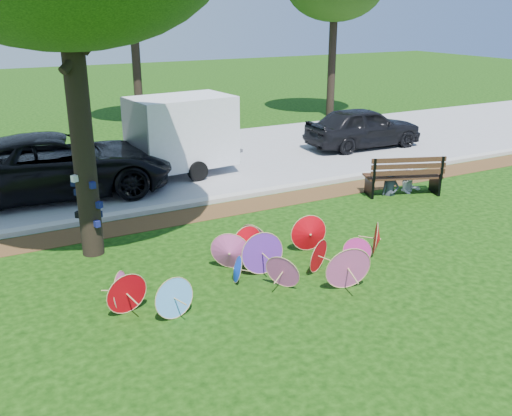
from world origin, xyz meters
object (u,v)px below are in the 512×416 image
at_px(parasol_pile, 265,258).
at_px(person_left, 392,172).
at_px(person_right, 411,169).
at_px(dark_pickup, 363,127).
at_px(black_van, 58,165).
at_px(park_bench, 402,175).
at_px(cargo_trailer, 182,131).

bearing_deg(parasol_pile, person_left, 27.07).
bearing_deg(person_right, parasol_pile, -138.48).
bearing_deg(dark_pickup, black_van, 96.48).
bearing_deg(park_bench, person_left, -167.68).
relative_size(cargo_trailer, park_bench, 1.40).
height_order(cargo_trailer, person_right, cargo_trailer).
bearing_deg(cargo_trailer, person_right, -49.04).
distance_m(parasol_pile, park_bench, 6.35).
xyz_separation_m(park_bench, person_left, (-0.35, 0.05, 0.12)).
bearing_deg(person_right, dark_pickup, 83.27).
xyz_separation_m(cargo_trailer, person_left, (4.19, -4.62, -0.67)).
bearing_deg(cargo_trailer, park_bench, -51.48).
xyz_separation_m(black_van, person_left, (7.89, -4.23, -0.18)).
relative_size(parasol_pile, dark_pickup, 1.36).
distance_m(dark_pickup, person_right, 5.33).
distance_m(black_van, person_left, 8.96).
bearing_deg(parasol_pile, black_van, 109.68).
bearing_deg(person_left, black_van, 176.16).
relative_size(parasol_pile, cargo_trailer, 2.01).
relative_size(dark_pickup, person_left, 3.27).
distance_m(dark_pickup, cargo_trailer, 7.08).
distance_m(park_bench, person_right, 0.36).
bearing_deg(dark_pickup, person_right, 159.17).
xyz_separation_m(parasol_pile, cargo_trailer, (1.20, 7.38, 0.95)).
bearing_deg(person_left, park_bench, 16.23).
bearing_deg(dark_pickup, person_left, 152.67).
height_order(dark_pickup, person_right, dark_pickup).
bearing_deg(person_right, black_van, 170.96).
height_order(black_van, cargo_trailer, cargo_trailer).
height_order(cargo_trailer, park_bench, cargo_trailer).
distance_m(black_van, park_bench, 9.29).
bearing_deg(park_bench, parasol_pile, -134.33).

